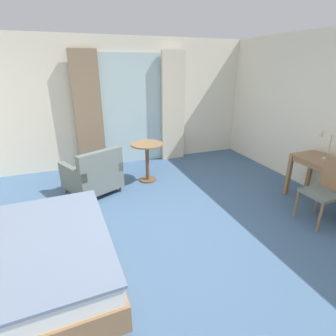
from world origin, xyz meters
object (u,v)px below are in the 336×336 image
(desk_lamp, at_px, (323,139))
(round_cafe_table, at_px, (147,154))
(armchair_by_window, at_px, (93,175))
(desk_chair, at_px, (328,188))

(desk_lamp, bearing_deg, round_cafe_table, 141.95)
(round_cafe_table, bearing_deg, armchair_by_window, -169.83)
(armchair_by_window, bearing_deg, round_cafe_table, 10.17)
(armchair_by_window, relative_size, round_cafe_table, 1.41)
(desk_lamp, height_order, round_cafe_table, desk_lamp)
(desk_lamp, distance_m, armchair_by_window, 3.76)
(desk_chair, distance_m, armchair_by_window, 3.65)
(desk_chair, bearing_deg, desk_lamp, 56.01)
(desk_chair, relative_size, desk_lamp, 1.87)
(desk_chair, bearing_deg, round_cafe_table, 130.84)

